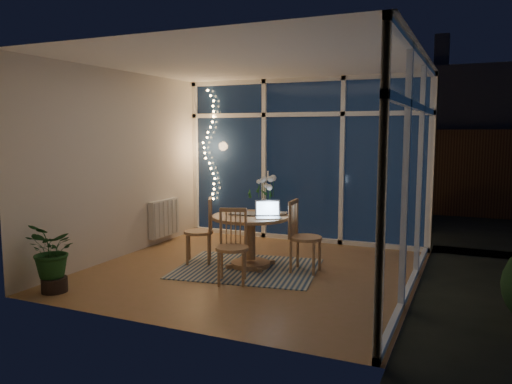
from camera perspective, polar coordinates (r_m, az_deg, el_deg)
floor at (r=6.43m, az=-0.46°, el=-8.98°), size 4.00×4.00×0.00m
ceiling at (r=6.24m, az=-0.48°, el=14.66°), size 4.00×4.00×0.00m
wall_back at (r=8.06m, az=5.42°, el=3.63°), size 4.00×0.04×2.60m
wall_front at (r=4.46m, az=-11.14°, el=0.84°), size 4.00×0.04×2.60m
wall_left at (r=7.25m, az=-15.04°, el=3.05°), size 0.04×4.00×2.60m
wall_right at (r=5.67m, az=18.27°, el=1.91°), size 0.04×4.00×2.60m
window_wall_back at (r=8.02m, az=5.33°, el=3.61°), size 4.00×0.10×2.60m
window_wall_right at (r=5.68m, az=17.86°, el=1.93°), size 0.10×4.00×2.60m
radiator at (r=8.04m, az=-10.47°, el=-2.93°), size 0.10×0.70×0.58m
fairy_lights at (r=8.61m, az=-5.34°, el=5.34°), size 0.24×0.10×1.85m
garden_patio at (r=10.98m, az=12.82°, el=-2.78°), size 12.00×6.00×0.10m
garden_fence at (r=11.45m, az=10.98°, el=2.51°), size 11.00×0.08×1.80m
neighbour_roof at (r=14.31m, az=15.02°, el=8.48°), size 7.00×3.00×2.20m
garden_shrubs at (r=9.72m, az=3.52°, el=-0.82°), size 0.90×0.90×0.90m
rug at (r=6.51m, az=-0.99°, el=-8.72°), size 1.97×1.67×0.01m
dining_table at (r=6.52m, az=-0.62°, el=-5.66°), size 1.14×1.14×0.68m
chair_left at (r=6.74m, az=-6.59°, el=-4.36°), size 0.55×0.55×0.89m
chair_right at (r=6.29m, az=5.70°, el=-5.04°), size 0.44×0.44×0.92m
chair_front at (r=5.82m, az=-2.76°, el=-6.22°), size 0.53×0.53×0.88m
laptop at (r=6.24m, az=1.41°, el=-1.95°), size 0.41×0.39×0.23m
flower_vase at (r=6.61m, az=0.86°, el=-1.54°), size 0.23×0.23×0.21m
bowl at (r=6.49m, az=2.90°, el=-2.48°), size 0.17×0.17×0.04m
newspapers at (r=6.57m, az=-1.30°, el=-2.44°), size 0.37×0.28×0.02m
phone at (r=6.43m, az=-1.07°, el=-2.68°), size 0.12×0.06×0.01m
potted_plant at (r=5.95m, az=-22.17°, el=-7.02°), size 0.68×0.64×0.76m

